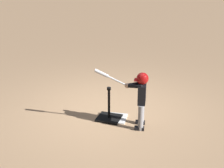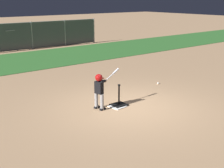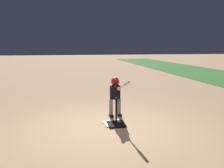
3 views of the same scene
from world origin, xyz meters
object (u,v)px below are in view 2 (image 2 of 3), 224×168
at_px(batting_tee, 119,103).
at_px(bleachers_far_left, 25,37).
at_px(batter_child, 100,87).
at_px(baseball, 158,83).

distance_m(batting_tee, bleachers_far_left, 13.17).
bearing_deg(bleachers_far_left, batter_child, -104.21).
bearing_deg(bleachers_far_left, baseball, -89.37).
relative_size(baseball, bleachers_far_left, 0.02).
relative_size(batter_child, bleachers_far_left, 0.30).
relative_size(batting_tee, bleachers_far_left, 0.18).
xyz_separation_m(batting_tee, bleachers_far_left, (2.60, 12.90, 0.55)).
bearing_deg(batting_tee, baseball, 18.69).
height_order(baseball, bleachers_far_left, bleachers_far_left).
bearing_deg(batting_tee, batter_child, 169.38).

